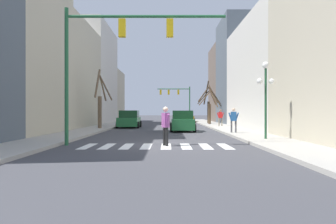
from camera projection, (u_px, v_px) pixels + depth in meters
name	position (u px, v px, depth m)	size (l,w,h in m)	color
ground_plane	(158.00, 145.00, 15.52)	(240.00, 240.00, 0.00)	#424247
sidewalk_left	(36.00, 143.00, 15.54)	(2.63, 90.00, 0.15)	#ADA89E
sidewalk_right	(280.00, 143.00, 15.51)	(2.63, 90.00, 0.15)	#ADA89E
building_row_left	(62.00, 70.00, 32.67)	(6.00, 48.11, 13.72)	#515B66
building_row_right	(264.00, 75.00, 32.86)	(6.00, 43.87, 13.01)	#BCB299
crosswalk_stripes	(157.00, 146.00, 14.96)	(6.75, 2.60, 0.01)	white
traffic_signal_near	(114.00, 45.00, 15.35)	(7.56, 0.28, 6.46)	#236038
traffic_signal_far	(178.00, 96.00, 55.74)	(5.59, 0.28, 5.84)	#236038
street_lamp_right_corner	(267.00, 84.00, 17.25)	(0.95, 0.36, 4.07)	#1E4C2D
car_driving_toward_lane	(188.00, 117.00, 48.03)	(1.98, 4.87, 1.54)	#A38423
car_parked_left_near	(183.00, 122.00, 26.18)	(1.98, 4.11, 1.67)	#236B38
car_parked_right_near	(130.00, 120.00, 32.16)	(2.18, 4.30, 1.69)	#236B38
pedestrian_on_left_sidewalk	(235.00, 118.00, 22.42)	(0.72, 0.32, 1.69)	#4C4C51
pedestrian_waiting_at_curb	(166.00, 123.00, 15.13)	(0.39, 0.75, 1.81)	black
pedestrian_crossing_street	(221.00, 116.00, 32.68)	(0.71, 0.27, 1.65)	#7A705B
street_tree_right_far	(101.00, 103.00, 28.45)	(1.49, 2.98, 5.11)	brown
street_tree_left_mid	(211.00, 108.00, 37.84)	(2.69, 1.38, 4.21)	brown
street_tree_left_near	(209.00, 103.00, 40.72)	(2.79, 3.03, 5.30)	#473828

